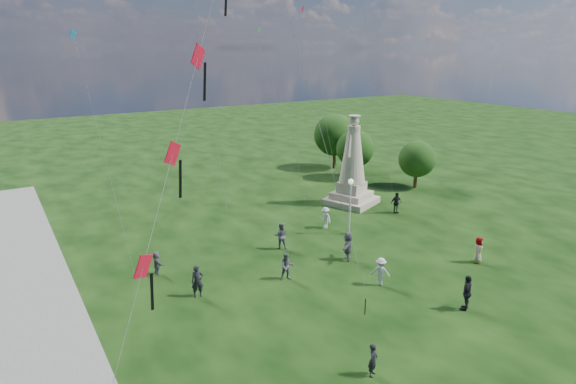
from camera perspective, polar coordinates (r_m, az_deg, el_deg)
waterfront at (r=25.88m, az=-30.47°, el=-16.29°), size 200.00×200.00×1.51m
statue at (r=41.53m, az=7.62°, el=2.43°), size 4.92×4.92×7.69m
lamppost at (r=34.50m, az=7.41°, el=-0.33°), size 0.39×0.39×4.18m
tree_row at (r=51.38m, az=8.12°, el=5.71°), size 6.44×14.58×6.12m
person_0 at (r=21.24m, az=10.06°, el=-19.01°), size 0.64×0.59×1.48m
person_1 at (r=28.32m, az=-0.12°, el=-8.82°), size 0.94×0.77×1.68m
person_2 at (r=28.26m, az=10.93°, el=-9.24°), size 1.13×1.16×1.65m
person_3 at (r=26.91m, az=20.45°, el=-11.11°), size 1.27×1.03×1.93m
person_4 at (r=32.72m, az=21.63°, el=-6.43°), size 0.97×0.83×1.69m
person_5 at (r=30.05m, az=-15.28°, el=-8.11°), size 0.67×1.39×1.46m
person_6 at (r=26.94m, az=-10.68°, el=-10.37°), size 0.74×0.57×1.83m
person_7 at (r=32.47m, az=-0.86°, el=-5.19°), size 1.07×0.95×1.87m
person_8 at (r=36.21m, az=4.46°, el=-3.07°), size 0.70×1.13×1.65m
person_9 at (r=40.34m, az=12.70°, el=-1.26°), size 1.10×0.68×1.76m
person_11 at (r=30.99m, az=7.09°, el=-6.38°), size 1.78×1.81×1.91m
red_kite_train at (r=19.25m, az=-10.78°, el=14.07°), size 10.46×9.35×19.84m
small_kites at (r=41.33m, az=-3.35°, el=18.15°), size 24.74×17.74×23.79m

